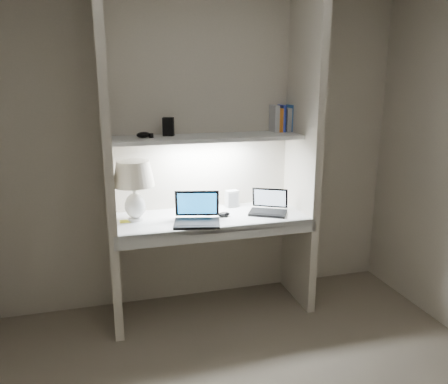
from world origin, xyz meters
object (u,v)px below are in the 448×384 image
object	(u,v)px
table_lamp	(134,181)
speaker	(232,199)
laptop_main	(197,216)
book_row	(283,119)
laptop_netbook	(269,207)

from	to	relation	value
table_lamp	speaker	distance (m)	0.82
laptop_main	book_row	distance (m)	1.06
book_row	laptop_main	bearing A→B (deg)	-157.37
speaker	book_row	world-z (taller)	book_row
laptop_main	laptop_netbook	size ratio (longest dim) A/B	1.05
speaker	table_lamp	bearing A→B (deg)	-177.40
table_lamp	book_row	xyz separation A→B (m)	(1.21, 0.16, 0.40)
laptop_main	laptop_netbook	distance (m)	0.59
table_lamp	laptop_netbook	bearing A→B (deg)	-4.48
laptop_main	speaker	world-z (taller)	laptop_main
laptop_netbook	speaker	world-z (taller)	laptop_netbook
table_lamp	laptop_netbook	size ratio (longest dim) A/B	1.22
laptop_netbook	book_row	size ratio (longest dim) A/B	1.71
speaker	book_row	bearing A→B (deg)	-6.35
table_lamp	laptop_main	size ratio (longest dim) A/B	1.16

